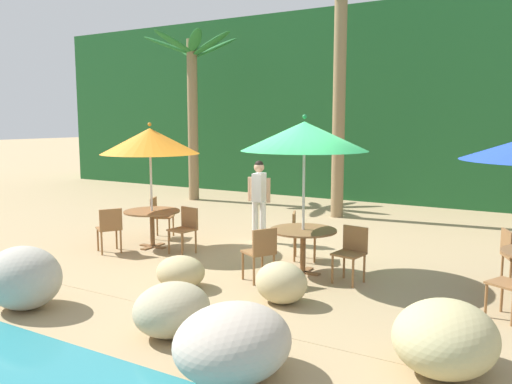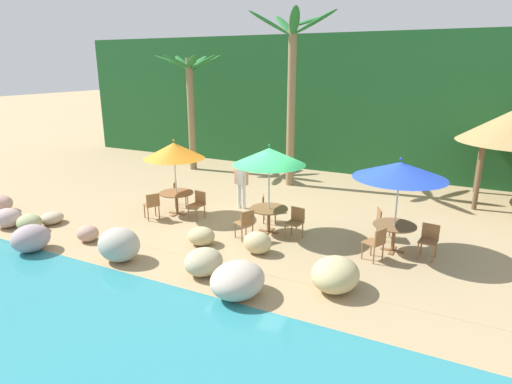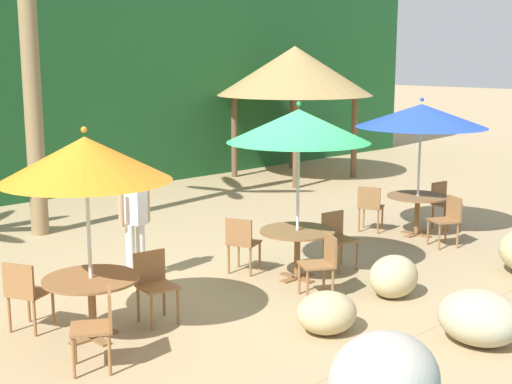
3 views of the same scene
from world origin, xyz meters
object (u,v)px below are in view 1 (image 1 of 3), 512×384
Objects in this scene: chair_green_inland at (300,232)px; chair_green_left at (261,250)px; umbrella_orange at (150,141)px; umbrella_green at (304,136)px; chair_orange_left at (110,227)px; waiter_in_white at (259,195)px; dining_table_orange at (152,217)px; palm_tree_nearest at (193,85)px; dining_table_green at (303,237)px; chair_orange_inland at (159,214)px; chair_green_seaward at (352,250)px; chair_orange_seaward at (186,227)px; palm_tree_second at (341,49)px.

chair_green_inland is 1.53m from chair_green_left.
umbrella_orange is 0.95× the size of umbrella_green.
waiter_in_white is at bearing 48.67° from chair_orange_left.
dining_table_orange is 0.65× the size of waiter_in_white.
dining_table_orange is 0.21× the size of palm_tree_nearest.
chair_green_left is at bearing -59.05° from waiter_in_white.
dining_table_orange is at bearing 178.27° from dining_table_green.
chair_green_left is at bearing -46.15° from palm_tree_nearest.
chair_orange_inland is (-0.46, 0.72, -1.60)m from umbrella_orange.
waiter_in_white is (4.76, -4.07, -2.62)m from palm_tree_nearest.
chair_green_seaward is 0.17× the size of palm_tree_nearest.
chair_orange_left is 4.16m from umbrella_green.
umbrella_green reaches higher than umbrella_orange.
chair_green_seaward is 1.49m from chair_green_inland.
dining_table_green is at bearing -40.89° from palm_tree_nearest.
chair_orange_inland is at bearing 169.55° from chair_green_seaward.
chair_orange_seaward is 6.40m from palm_tree_second.
chair_green_inland is (3.30, 1.42, 0.00)m from chair_orange_left.
chair_green_seaward is at bearing -2.49° from dining_table_green.
dining_table_orange is at bearing -57.58° from chair_orange_inland.
umbrella_orange reaches higher than dining_table_orange.
umbrella_green is at bearing -74.28° from palm_tree_second.
chair_orange_inland is 3.90m from dining_table_green.
dining_table_green is at bearing -1.76° from chair_orange_seaward.
chair_green_left is 0.17× the size of palm_tree_nearest.
dining_table_orange is 0.86m from chair_orange_left.
waiter_in_white is at bearing 148.38° from chair_green_seaward.
chair_orange_left is 0.33× the size of umbrella_green.
chair_green_inland is at bearing 119.18° from umbrella_green.
chair_orange_left is at bearing -111.47° from palm_tree_second.
waiter_in_white is (-2.61, 1.60, 0.47)m from chair_green_seaward.
palm_tree_nearest reaches higher than chair_green_inland.
chair_orange_seaward is (0.85, -0.02, -0.10)m from dining_table_orange.
dining_table_orange is 3.14m from chair_green_left.
chair_green_left is at bearing -16.38° from dining_table_orange.
dining_table_orange is at bearing 90.00° from umbrella_orange.
chair_orange_seaward is at bearing -162.16° from chair_green_inland.
chair_green_seaward is 3.10m from waiter_in_white.
chair_green_seaward is 0.13× the size of palm_tree_second.
chair_orange_seaward is 1.73m from waiter_in_white.
chair_orange_inland is 2.24m from waiter_in_white.
palm_tree_second is (-1.02, 4.38, 3.79)m from chair_green_inland.
chair_green_seaward is (4.66, -0.86, 0.00)m from chair_orange_inland.
umbrella_orange is at bearing -90.00° from dining_table_orange.
umbrella_orange is 2.84× the size of chair_orange_left.
umbrella_green is 2.37× the size of dining_table_green.
umbrella_green reaches higher than chair_green_left.
chair_orange_inland is 0.17× the size of palm_tree_nearest.
chair_green_left is (3.01, -0.88, -0.10)m from dining_table_orange.
palm_tree_second reaches higher than waiter_in_white.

